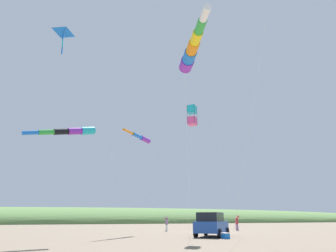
{
  "coord_description": "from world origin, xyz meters",
  "views": [
    {
      "loc": [
        28.74,
        -14.73,
        1.47
      ],
      "look_at": [
        10.51,
        -8.28,
        7.72
      ],
      "focal_mm": 30.29,
      "sensor_mm": 36.0,
      "label": 1
    }
  ],
  "objects_px": {
    "kite_windsock_long_streamer_left": "(192,50)",
    "kite_delta_magenta_far_left": "(63,33)",
    "kite_box_blue_topmost": "(192,115)",
    "parked_car": "(211,224)",
    "kite_windsock_small_distant": "(71,131)",
    "person_child_green_jacket": "(167,223)",
    "kite_windsock_green_low_center": "(141,138)",
    "person_adult_flyer": "(237,222)",
    "cooler_box": "(225,236)"
  },
  "relations": [
    {
      "from": "kite_windsock_long_streamer_left",
      "to": "kite_delta_magenta_far_left",
      "type": "bearing_deg",
      "value": -162.1
    },
    {
      "from": "person_child_green_jacket",
      "to": "kite_windsock_small_distant",
      "type": "distance_m",
      "value": 17.88
    },
    {
      "from": "person_child_green_jacket",
      "to": "kite_windsock_small_distant",
      "type": "relative_size",
      "value": 0.11
    },
    {
      "from": "person_adult_flyer",
      "to": "kite_windsock_long_streamer_left",
      "type": "xyz_separation_m",
      "value": [
        21.61,
        -15.3,
        7.03
      ]
    },
    {
      "from": "cooler_box",
      "to": "kite_delta_magenta_far_left",
      "type": "height_order",
      "value": "kite_delta_magenta_far_left"
    },
    {
      "from": "kite_windsock_small_distant",
      "to": "kite_delta_magenta_far_left",
      "type": "xyz_separation_m",
      "value": [
        -9.1,
        -1.94,
        13.63
      ]
    },
    {
      "from": "parked_car",
      "to": "kite_windsock_green_low_center",
      "type": "distance_m",
      "value": 11.49
    },
    {
      "from": "person_adult_flyer",
      "to": "kite_delta_magenta_far_left",
      "type": "distance_m",
      "value": 29.31
    },
    {
      "from": "parked_car",
      "to": "person_adult_flyer",
      "type": "distance_m",
      "value": 12.31
    },
    {
      "from": "person_adult_flyer",
      "to": "person_child_green_jacket",
      "type": "relative_size",
      "value": 1.05
    },
    {
      "from": "kite_box_blue_topmost",
      "to": "kite_windsock_small_distant",
      "type": "height_order",
      "value": "kite_box_blue_topmost"
    },
    {
      "from": "person_adult_flyer",
      "to": "kite_box_blue_topmost",
      "type": "relative_size",
      "value": 0.14
    },
    {
      "from": "cooler_box",
      "to": "person_adult_flyer",
      "type": "height_order",
      "value": "person_adult_flyer"
    },
    {
      "from": "kite_windsock_long_streamer_left",
      "to": "person_adult_flyer",
      "type": "bearing_deg",
      "value": 144.7
    },
    {
      "from": "kite_windsock_green_low_center",
      "to": "kite_delta_magenta_far_left",
      "type": "bearing_deg",
      "value": -94.39
    },
    {
      "from": "kite_windsock_green_low_center",
      "to": "kite_windsock_long_streamer_left",
      "type": "bearing_deg",
      "value": -7.91
    },
    {
      "from": "person_child_green_jacket",
      "to": "kite_delta_magenta_far_left",
      "type": "distance_m",
      "value": 23.99
    },
    {
      "from": "kite_windsock_green_low_center",
      "to": "kite_delta_magenta_far_left",
      "type": "relative_size",
      "value": 0.46
    },
    {
      "from": "kite_windsock_green_low_center",
      "to": "cooler_box",
      "type": "bearing_deg",
      "value": 26.52
    },
    {
      "from": "kite_windsock_small_distant",
      "to": "kite_windsock_green_low_center",
      "type": "bearing_deg",
      "value": 140.47
    },
    {
      "from": "person_child_green_jacket",
      "to": "parked_car",
      "type": "bearing_deg",
      "value": 1.17
    },
    {
      "from": "person_adult_flyer",
      "to": "person_child_green_jacket",
      "type": "bearing_deg",
      "value": -98.26
    },
    {
      "from": "cooler_box",
      "to": "kite_windsock_long_streamer_left",
      "type": "relative_size",
      "value": 0.04
    },
    {
      "from": "kite_windsock_long_streamer_left",
      "to": "kite_windsock_small_distant",
      "type": "distance_m",
      "value": 11.25
    },
    {
      "from": "cooler_box",
      "to": "kite_delta_magenta_far_left",
      "type": "xyz_separation_m",
      "value": [
        -9.36,
        -13.21,
        20.43
      ]
    },
    {
      "from": "kite_box_blue_topmost",
      "to": "kite_delta_magenta_far_left",
      "type": "xyz_separation_m",
      "value": [
        -8.87,
        -11.06,
        11.29
      ]
    },
    {
      "from": "person_adult_flyer",
      "to": "kite_windsock_small_distant",
      "type": "xyz_separation_m",
      "value": [
        11.27,
        -19.64,
        6.09
      ]
    },
    {
      "from": "parked_car",
      "to": "person_adult_flyer",
      "type": "xyz_separation_m",
      "value": [
        -9.17,
        8.21,
        -0.02
      ]
    },
    {
      "from": "kite_windsock_green_low_center",
      "to": "kite_windsock_small_distant",
      "type": "xyz_separation_m",
      "value": [
        8.42,
        -6.94,
        -2.42
      ]
    },
    {
      "from": "parked_car",
      "to": "kite_box_blue_topmost",
      "type": "distance_m",
      "value": 8.91
    },
    {
      "from": "kite_delta_magenta_far_left",
      "to": "kite_box_blue_topmost",
      "type": "bearing_deg",
      "value": 51.27
    },
    {
      "from": "person_adult_flyer",
      "to": "kite_box_blue_topmost",
      "type": "height_order",
      "value": "kite_box_blue_topmost"
    },
    {
      "from": "person_adult_flyer",
      "to": "kite_windsock_long_streamer_left",
      "type": "bearing_deg",
      "value": -35.3
    },
    {
      "from": "kite_box_blue_topmost",
      "to": "kite_delta_magenta_far_left",
      "type": "distance_m",
      "value": 18.13
    },
    {
      "from": "kite_windsock_small_distant",
      "to": "person_adult_flyer",
      "type": "bearing_deg",
      "value": 119.85
    },
    {
      "from": "parked_car",
      "to": "kite_box_blue_topmost",
      "type": "relative_size",
      "value": 0.36
    },
    {
      "from": "parked_car",
      "to": "person_child_green_jacket",
      "type": "distance_m",
      "value": 10.4
    },
    {
      "from": "person_child_green_jacket",
      "to": "kite_delta_magenta_far_left",
      "type": "height_order",
      "value": "kite_delta_magenta_far_left"
    },
    {
      "from": "kite_windsock_long_streamer_left",
      "to": "kite_delta_magenta_far_left",
      "type": "height_order",
      "value": "kite_delta_magenta_far_left"
    },
    {
      "from": "person_child_green_jacket",
      "to": "kite_windsock_green_low_center",
      "type": "height_order",
      "value": "kite_windsock_green_low_center"
    },
    {
      "from": "kite_windsock_long_streamer_left",
      "to": "kite_box_blue_topmost",
      "type": "xyz_separation_m",
      "value": [
        -10.57,
        4.79,
        1.39
      ]
    },
    {
      "from": "kite_delta_magenta_far_left",
      "to": "kite_windsock_green_low_center",
      "type": "bearing_deg",
      "value": 85.61
    },
    {
      "from": "kite_windsock_small_distant",
      "to": "kite_delta_magenta_far_left",
      "type": "bearing_deg",
      "value": -167.96
    },
    {
      "from": "kite_windsock_green_low_center",
      "to": "kite_windsock_small_distant",
      "type": "relative_size",
      "value": 0.67
    },
    {
      "from": "parked_car",
      "to": "person_child_green_jacket",
      "type": "relative_size",
      "value": 2.74
    },
    {
      "from": "cooler_box",
      "to": "person_child_green_jacket",
      "type": "bearing_deg",
      "value": -179.77
    },
    {
      "from": "kite_box_blue_topmost",
      "to": "kite_windsock_green_low_center",
      "type": "distance_m",
      "value": 8.48
    },
    {
      "from": "kite_windsock_small_distant",
      "to": "person_child_green_jacket",
      "type": "bearing_deg",
      "value": 138.07
    },
    {
      "from": "kite_windsock_long_streamer_left",
      "to": "kite_windsock_small_distant",
      "type": "bearing_deg",
      "value": -157.24
    },
    {
      "from": "person_child_green_jacket",
      "to": "kite_box_blue_topmost",
      "type": "xyz_separation_m",
      "value": [
        12.27,
        -2.1,
        8.47
      ]
    }
  ]
}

